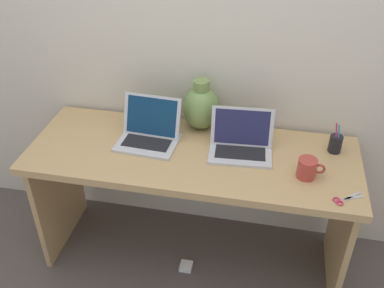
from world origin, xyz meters
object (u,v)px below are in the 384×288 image
green_vase (201,107)px  coffee_mug (307,168)px  laptop_right (241,141)px  scissors (343,200)px  pen_cup (335,144)px  laptop_left (150,131)px  power_brick (186,266)px

green_vase → coffee_mug: size_ratio=2.17×
laptop_right → coffee_mug: size_ratio=2.52×
coffee_mug → scissors: bearing=-40.8°
pen_cup → laptop_left: bearing=-174.9°
pen_cup → scissors: (0.02, -0.37, -0.04)m
pen_cup → laptop_right: bearing=-169.6°
green_vase → laptop_left: bearing=-142.5°
laptop_left → power_brick: laptop_left is taller
laptop_right → scissors: size_ratio=2.31×
pen_cup → coffee_mug: bearing=-120.7°
laptop_right → power_brick: size_ratio=4.61×
laptop_right → laptop_left: bearing=179.9°
laptop_left → green_vase: bearing=37.5°
pen_cup → power_brick: pen_cup is taller
laptop_left → scissors: bearing=-16.8°
laptop_right → green_vase: bearing=142.4°
laptop_right → pen_cup: 0.47m
coffee_mug → pen_cup: pen_cup is taller
laptop_right → green_vase: green_vase is taller
coffee_mug → power_brick: size_ratio=1.83×
laptop_right → scissors: 0.56m
laptop_left → power_brick: size_ratio=4.51×
laptop_left → scissors: (0.95, -0.29, -0.05)m
coffee_mug → pen_cup: (0.14, 0.24, -0.00)m
laptop_left → power_brick: 0.84m
power_brick → scissors: bearing=-8.4°
pen_cup → scissors: bearing=-87.2°
laptop_right → power_brick: 0.84m
pen_cup → power_brick: 1.08m
green_vase → pen_cup: (0.70, -0.10, -0.08)m
coffee_mug → scissors: (0.16, -0.14, -0.05)m
scissors → pen_cup: bearing=92.8°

